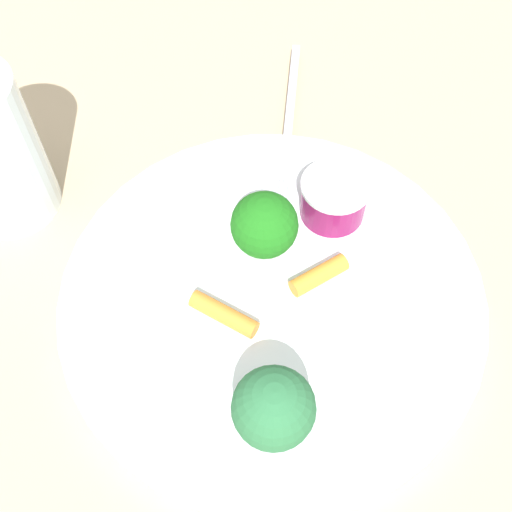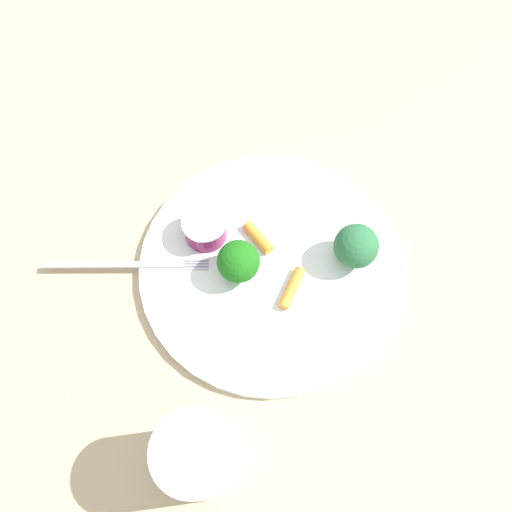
{
  "view_description": "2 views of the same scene",
  "coord_description": "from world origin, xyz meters",
  "px_view_note": "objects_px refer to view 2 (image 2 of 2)",
  "views": [
    {
      "loc": [
        -0.05,
        0.2,
        0.38
      ],
      "look_at": [
        0.02,
        -0.02,
        0.02
      ],
      "focal_mm": 44.25,
      "sensor_mm": 36.0,
      "label": 1
    },
    {
      "loc": [
        0.24,
        0.03,
        0.57
      ],
      "look_at": [
        -0.0,
        -0.02,
        0.03
      ],
      "focal_mm": 38.68,
      "sensor_mm": 36.0,
      "label": 2
    }
  ],
  "objects_px": {
    "plate": "(270,267)",
    "fork": "(129,265)",
    "broccoli_floret_1": "(356,246)",
    "sauce_cup": "(205,228)",
    "carrot_stick_0": "(258,237)",
    "drinking_glass": "(199,457)",
    "carrot_stick_1": "(292,288)",
    "broccoli_floret_0": "(238,262)"
  },
  "relations": [
    {
      "from": "broccoli_floret_1",
      "to": "plate",
      "type": "bearing_deg",
      "value": -73.76
    },
    {
      "from": "plate",
      "to": "fork",
      "type": "distance_m",
      "value": 0.15
    },
    {
      "from": "broccoli_floret_0",
      "to": "broccoli_floret_1",
      "type": "bearing_deg",
      "value": 108.89
    },
    {
      "from": "plate",
      "to": "drinking_glass",
      "type": "height_order",
      "value": "drinking_glass"
    },
    {
      "from": "sauce_cup",
      "to": "carrot_stick_1",
      "type": "height_order",
      "value": "sauce_cup"
    },
    {
      "from": "sauce_cup",
      "to": "fork",
      "type": "bearing_deg",
      "value": -54.48
    },
    {
      "from": "sauce_cup",
      "to": "drinking_glass",
      "type": "height_order",
      "value": "drinking_glass"
    },
    {
      "from": "broccoli_floret_0",
      "to": "carrot_stick_1",
      "type": "relative_size",
      "value": 1.1
    },
    {
      "from": "broccoli_floret_0",
      "to": "carrot_stick_0",
      "type": "height_order",
      "value": "broccoli_floret_0"
    },
    {
      "from": "carrot_stick_1",
      "to": "drinking_glass",
      "type": "height_order",
      "value": "drinking_glass"
    },
    {
      "from": "broccoli_floret_1",
      "to": "drinking_glass",
      "type": "height_order",
      "value": "drinking_glass"
    },
    {
      "from": "carrot_stick_1",
      "to": "broccoli_floret_0",
      "type": "bearing_deg",
      "value": -99.1
    },
    {
      "from": "plate",
      "to": "broccoli_floret_1",
      "type": "height_order",
      "value": "broccoli_floret_1"
    },
    {
      "from": "carrot_stick_0",
      "to": "drinking_glass",
      "type": "height_order",
      "value": "drinking_glass"
    },
    {
      "from": "plate",
      "to": "drinking_glass",
      "type": "relative_size",
      "value": 2.5
    },
    {
      "from": "plate",
      "to": "carrot_stick_1",
      "type": "distance_m",
      "value": 0.04
    },
    {
      "from": "broccoli_floret_0",
      "to": "carrot_stick_1",
      "type": "bearing_deg",
      "value": 80.9
    },
    {
      "from": "plate",
      "to": "broccoli_floret_1",
      "type": "bearing_deg",
      "value": 106.24
    },
    {
      "from": "sauce_cup",
      "to": "fork",
      "type": "distance_m",
      "value": 0.09
    },
    {
      "from": "carrot_stick_0",
      "to": "fork",
      "type": "relative_size",
      "value": 0.23
    },
    {
      "from": "plate",
      "to": "carrot_stick_1",
      "type": "bearing_deg",
      "value": 49.02
    },
    {
      "from": "carrot_stick_1",
      "to": "fork",
      "type": "relative_size",
      "value": 0.27
    },
    {
      "from": "sauce_cup",
      "to": "plate",
      "type": "bearing_deg",
      "value": 73.43
    },
    {
      "from": "broccoli_floret_0",
      "to": "broccoli_floret_1",
      "type": "relative_size",
      "value": 0.96
    },
    {
      "from": "broccoli_floret_1",
      "to": "carrot_stick_0",
      "type": "distance_m",
      "value": 0.11
    },
    {
      "from": "sauce_cup",
      "to": "drinking_glass",
      "type": "relative_size",
      "value": 0.43
    },
    {
      "from": "carrot_stick_1",
      "to": "carrot_stick_0",
      "type": "bearing_deg",
      "value": -138.23
    },
    {
      "from": "carrot_stick_1",
      "to": "fork",
      "type": "bearing_deg",
      "value": -88.25
    },
    {
      "from": "broccoli_floret_0",
      "to": "carrot_stick_0",
      "type": "xyz_separation_m",
      "value": [
        -0.04,
        0.01,
        -0.02
      ]
    },
    {
      "from": "carrot_stick_1",
      "to": "sauce_cup",
      "type": "bearing_deg",
      "value": -114.3
    },
    {
      "from": "carrot_stick_0",
      "to": "fork",
      "type": "height_order",
      "value": "carrot_stick_0"
    },
    {
      "from": "broccoli_floret_1",
      "to": "fork",
      "type": "bearing_deg",
      "value": -76.88
    },
    {
      "from": "carrot_stick_0",
      "to": "drinking_glass",
      "type": "relative_size",
      "value": 0.36
    },
    {
      "from": "carrot_stick_1",
      "to": "drinking_glass",
      "type": "bearing_deg",
      "value": -15.82
    },
    {
      "from": "sauce_cup",
      "to": "broccoli_floret_1",
      "type": "distance_m",
      "value": 0.16
    },
    {
      "from": "sauce_cup",
      "to": "broccoli_floret_1",
      "type": "bearing_deg",
      "value": 90.9
    },
    {
      "from": "sauce_cup",
      "to": "carrot_stick_1",
      "type": "bearing_deg",
      "value": 65.7
    },
    {
      "from": "broccoli_floret_1",
      "to": "carrot_stick_1",
      "type": "xyz_separation_m",
      "value": [
        0.05,
        -0.06,
        -0.02
      ]
    },
    {
      "from": "plate",
      "to": "broccoli_floret_1",
      "type": "distance_m",
      "value": 0.1
    },
    {
      "from": "carrot_stick_0",
      "to": "plate",
      "type": "bearing_deg",
      "value": 33.47
    },
    {
      "from": "carrot_stick_1",
      "to": "fork",
      "type": "xyz_separation_m",
      "value": [
        0.01,
        -0.18,
        -0.0
      ]
    },
    {
      "from": "plate",
      "to": "fork",
      "type": "xyz_separation_m",
      "value": [
        0.03,
        -0.15,
        0.01
      ]
    }
  ]
}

